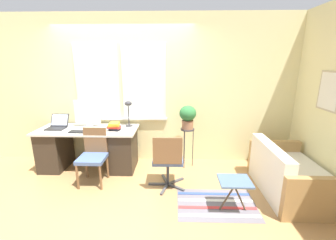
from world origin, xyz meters
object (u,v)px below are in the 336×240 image
object	(u,v)px
couch_loveseat	(289,176)
potted_plant	(188,116)
folding_stool	(235,183)
keyboard	(80,132)
mouse	(96,132)
laptop	(57,125)
office_chair_swivel	(168,159)
desk_lamp	(128,107)
plant_stand	(187,134)
book_stack	(114,127)
desk_chair_wooden	(93,155)
monitor	(87,113)

from	to	relation	value
couch_loveseat	potted_plant	world-z (taller)	potted_plant
potted_plant	folding_stool	world-z (taller)	potted_plant
keyboard	mouse	size ratio (longest dim) A/B	5.26
couch_loveseat	laptop	bearing A→B (deg)	78.67
office_chair_swivel	potted_plant	size ratio (longest dim) A/B	2.09
laptop	folding_stool	world-z (taller)	laptop
desk_lamp	office_chair_swivel	xyz separation A→B (m)	(0.73, -0.83, -0.62)
couch_loveseat	plant_stand	distance (m)	1.70
book_stack	desk_chair_wooden	xyz separation A→B (m)	(-0.25, -0.40, -0.34)
folding_stool	keyboard	bearing A→B (deg)	157.61
monitor	desk_lamp	bearing A→B (deg)	4.91
office_chair_swivel	folding_stool	size ratio (longest dim) A/B	1.97
laptop	plant_stand	bearing A→B (deg)	1.79
plant_stand	mouse	bearing A→B (deg)	-168.05
monitor	couch_loveseat	xyz separation A→B (m)	(3.23, -0.85, -0.72)
desk_lamp	plant_stand	distance (m)	1.16
laptop	book_stack	distance (m)	1.05
book_stack	plant_stand	size ratio (longest dim) A/B	0.32
laptop	mouse	world-z (taller)	laptop
book_stack	desk_chair_wooden	world-z (taller)	book_stack
office_chair_swivel	plant_stand	world-z (taller)	office_chair_swivel
desk_chair_wooden	couch_loveseat	distance (m)	2.96
desk_chair_wooden	office_chair_swivel	distance (m)	1.19
office_chair_swivel	potted_plant	world-z (taller)	potted_plant
plant_stand	folding_stool	xyz separation A→B (m)	(0.53, -1.26, -0.23)
laptop	folding_stool	distance (m)	3.10
monitor	office_chair_swivel	distance (m)	1.73
mouse	book_stack	xyz separation A→B (m)	(0.27, 0.14, 0.05)
office_chair_swivel	keyboard	bearing A→B (deg)	-17.48
desk_chair_wooden	book_stack	bearing A→B (deg)	59.15
office_chair_swivel	potted_plant	xyz separation A→B (m)	(0.33, 0.75, 0.49)
book_stack	office_chair_swivel	xyz separation A→B (m)	(0.93, -0.56, -0.34)
desk_lamp	couch_loveseat	world-z (taller)	desk_lamp
laptop	keyboard	bearing A→B (deg)	-24.60
potted_plant	monitor	bearing A→B (deg)	179.23
office_chair_swivel	couch_loveseat	world-z (taller)	office_chair_swivel
mouse	desk_chair_wooden	xyz separation A→B (m)	(0.03, -0.27, -0.29)
keyboard	desk_chair_wooden	world-z (taller)	desk_chair_wooden
potted_plant	folding_stool	distance (m)	1.48
mouse	plant_stand	size ratio (longest dim) A/B	0.10
book_stack	couch_loveseat	size ratio (longest dim) A/B	0.17
potted_plant	laptop	bearing A→B (deg)	-178.21
laptop	office_chair_swivel	bearing A→B (deg)	-18.84
mouse	potted_plant	bearing A→B (deg)	11.95
keyboard	plant_stand	bearing A→B (deg)	9.55
potted_plant	desk_chair_wooden	bearing A→B (deg)	-158.48
laptop	mouse	distance (m)	0.81
desk_lamp	couch_loveseat	distance (m)	2.78
desk_chair_wooden	desk_lamp	bearing A→B (deg)	57.17
monitor	keyboard	distance (m)	0.40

